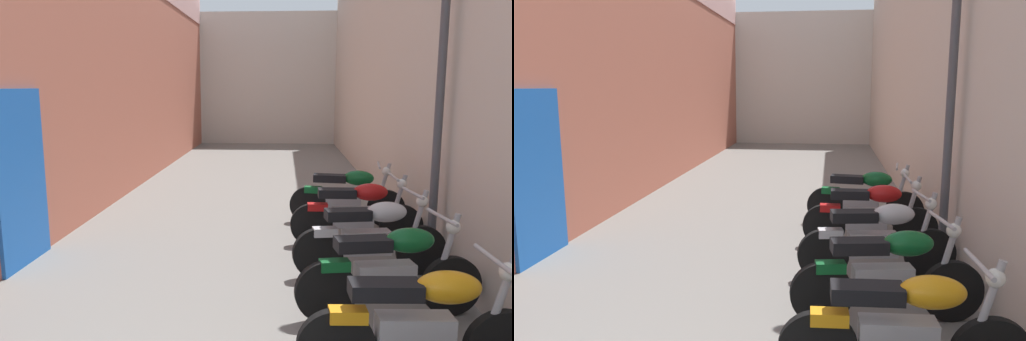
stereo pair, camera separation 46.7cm
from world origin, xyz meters
TOP-DOWN VIEW (x-y plane):
  - ground_plane at (0.00, 7.51)m, footprint 35.02×35.02m
  - building_right at (2.82, 9.51)m, footprint 0.45×19.02m
  - building_far_end at (0.00, 20.02)m, footprint 8.25×2.00m
  - motorcycle_third at (1.68, 3.27)m, footprint 1.85×0.58m
  - motorcycle_fourth at (1.68, 4.35)m, footprint 1.84×0.58m
  - motorcycle_fifth at (1.68, 5.41)m, footprint 1.84×0.58m
  - motorcycle_sixth at (1.68, 6.53)m, footprint 1.85×0.58m
  - motorcycle_seventh at (1.68, 7.61)m, footprint 1.84×0.58m
  - street_lamp at (2.38, 5.74)m, footprint 0.79×0.18m

SIDE VIEW (x-z plane):
  - ground_plane at x=0.00m, z-range 0.00..0.00m
  - motorcycle_third at x=1.68m, z-range -0.02..1.02m
  - motorcycle_fourth at x=1.68m, z-range -0.02..1.02m
  - motorcycle_fifth at x=1.68m, z-range -0.02..1.02m
  - motorcycle_sixth at x=1.68m, z-range -0.02..1.02m
  - motorcycle_seventh at x=1.68m, z-range -0.02..1.02m
  - street_lamp at x=2.38m, z-range 0.39..4.65m
  - building_far_end at x=0.00m, z-range 0.00..5.05m
  - building_right at x=2.82m, z-range 0.00..6.19m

